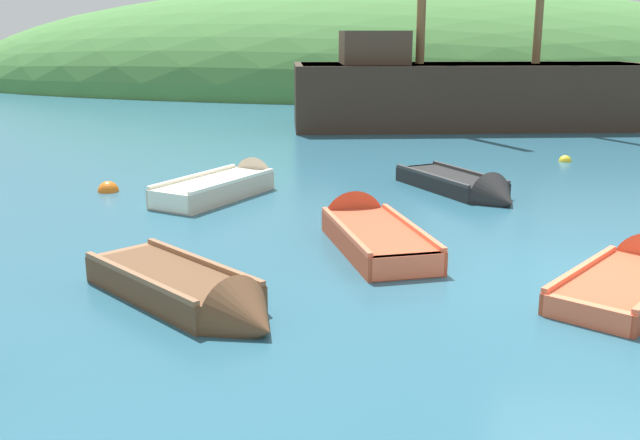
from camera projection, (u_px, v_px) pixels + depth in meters
name	position (u px, v px, depth m)	size (l,w,h in m)	color
ground_plane	(599.00, 287.00, 9.52)	(120.00, 120.00, 0.00)	#285B70
shore_hill	(367.00, 89.00, 42.16)	(51.61, 19.73, 11.43)	#477F3D
sailing_ship	(467.00, 101.00, 25.27)	(14.93, 6.52, 13.34)	#38281E
rowboat_center	(194.00, 298.00, 8.82)	(3.21, 2.67, 0.97)	brown
rowboat_near_dock	(466.00, 190.00, 14.93)	(2.81, 3.24, 1.00)	black
rowboat_outer_right	(230.00, 187.00, 14.97)	(2.08, 3.59, 1.01)	beige
rowboat_portside	(635.00, 282.00, 9.48)	(2.39, 3.10, 1.05)	#C64C2D
rowboat_outer_left	(367.00, 234.00, 11.58)	(2.40, 3.57, 1.07)	#C64C2D
buoy_orange	(108.00, 192.00, 15.21)	(0.44, 0.44, 0.44)	orange
buoy_yellow	(565.00, 161.00, 18.72)	(0.32, 0.32, 0.32)	yellow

